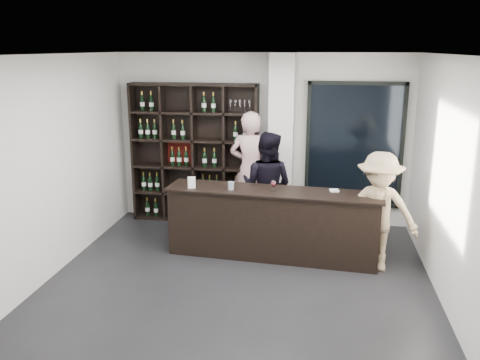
% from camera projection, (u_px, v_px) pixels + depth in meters
% --- Properties ---
extents(floor, '(5.00, 5.50, 0.01)m').
position_uv_depth(floor, '(236.00, 290.00, 6.46)').
color(floor, black).
rests_on(floor, ground).
extents(wine_shelf, '(2.20, 0.35, 2.40)m').
position_uv_depth(wine_shelf, '(195.00, 153.00, 8.77)').
color(wine_shelf, black).
rests_on(wine_shelf, floor).
extents(structural_column, '(0.40, 0.40, 2.90)m').
position_uv_depth(structural_column, '(281.00, 143.00, 8.39)').
color(structural_column, silver).
rests_on(structural_column, floor).
extents(glass_panel, '(1.60, 0.08, 2.10)m').
position_uv_depth(glass_panel, '(354.00, 145.00, 8.43)').
color(glass_panel, black).
rests_on(glass_panel, floor).
extents(tasting_counter, '(3.08, 0.64, 1.01)m').
position_uv_depth(tasting_counter, '(272.00, 224.00, 7.34)').
color(tasting_counter, black).
rests_on(tasting_counter, floor).
extents(taster_pink, '(0.77, 0.56, 1.98)m').
position_uv_depth(taster_pink, '(251.00, 170.00, 8.52)').
color(taster_pink, beige).
rests_on(taster_pink, floor).
extents(taster_black, '(0.99, 0.86, 1.73)m').
position_uv_depth(taster_black, '(267.00, 186.00, 7.97)').
color(taster_black, black).
rests_on(taster_black, floor).
extents(customer, '(1.13, 0.74, 1.65)m').
position_uv_depth(customer, '(378.00, 212.00, 6.86)').
color(customer, tan).
rests_on(customer, floor).
extents(wine_glass, '(0.11, 0.11, 0.20)m').
position_uv_depth(wine_glass, '(273.00, 185.00, 7.09)').
color(wine_glass, white).
rests_on(wine_glass, tasting_counter).
extents(spit_cup, '(0.09, 0.09, 0.12)m').
position_uv_depth(spit_cup, '(231.00, 186.00, 7.23)').
color(spit_cup, silver).
rests_on(spit_cup, tasting_counter).
extents(napkin_stack, '(0.14, 0.14, 0.02)m').
position_uv_depth(napkin_stack, '(334.00, 190.00, 7.17)').
color(napkin_stack, white).
rests_on(napkin_stack, tasting_counter).
extents(card_stand, '(0.12, 0.08, 0.16)m').
position_uv_depth(card_stand, '(192.00, 183.00, 7.30)').
color(card_stand, white).
rests_on(card_stand, tasting_counter).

